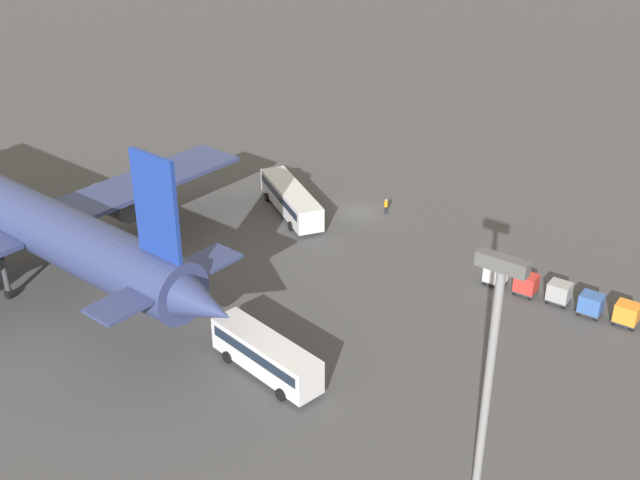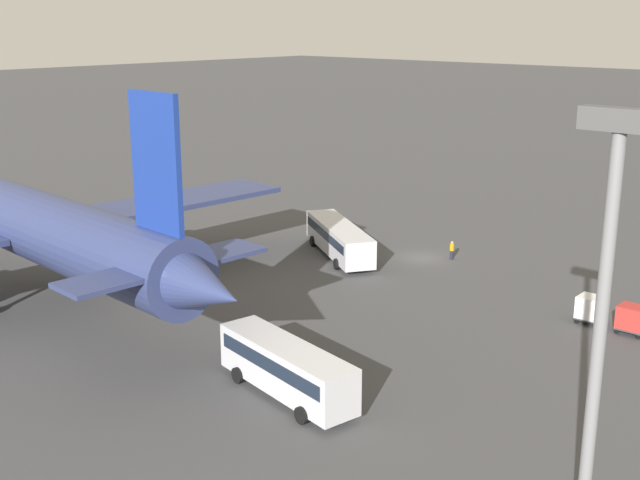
{
  "view_description": "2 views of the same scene",
  "coord_description": "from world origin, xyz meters",
  "px_view_note": "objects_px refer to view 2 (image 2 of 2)",
  "views": [
    {
      "loc": [
        -44.28,
        66.65,
        38.17
      ],
      "look_at": [
        -5.24,
        14.5,
        4.27
      ],
      "focal_mm": 45.0,
      "sensor_mm": 36.0,
      "label": 1
    },
    {
      "loc": [
        -40.93,
        59.09,
        21.44
      ],
      "look_at": [
        -0.33,
        14.39,
        4.74
      ],
      "focal_mm": 45.0,
      "sensor_mm": 36.0,
      "label": 2
    }
  ],
  "objects_px": {
    "airplane": "(15,218)",
    "worker_person": "(452,250)",
    "shuttle_bus_near": "(339,237)",
    "cargo_cart_white": "(591,308)",
    "cargo_cart_red": "(632,318)",
    "shuttle_bus_far": "(286,366)"
  },
  "relations": [
    {
      "from": "airplane",
      "to": "worker_person",
      "type": "height_order",
      "value": "airplane"
    },
    {
      "from": "shuttle_bus_near",
      "to": "worker_person",
      "type": "height_order",
      "value": "shuttle_bus_near"
    },
    {
      "from": "shuttle_bus_near",
      "to": "cargo_cart_white",
      "type": "distance_m",
      "value": 24.9
    },
    {
      "from": "airplane",
      "to": "worker_person",
      "type": "xyz_separation_m",
      "value": [
        -19.19,
        -31.96,
        -5.7
      ]
    },
    {
      "from": "airplane",
      "to": "cargo_cart_white",
      "type": "relative_size",
      "value": 26.54
    },
    {
      "from": "cargo_cart_white",
      "to": "cargo_cart_red",
      "type": "bearing_deg",
      "value": -179.59
    },
    {
      "from": "cargo_cart_red",
      "to": "shuttle_bus_near",
      "type": "bearing_deg",
      "value": -1.46
    },
    {
      "from": "shuttle_bus_near",
      "to": "shuttle_bus_far",
      "type": "bearing_deg",
      "value": 156.59
    },
    {
      "from": "cargo_cart_red",
      "to": "airplane",
      "type": "bearing_deg",
      "value": 33.05
    },
    {
      "from": "airplane",
      "to": "shuttle_bus_near",
      "type": "bearing_deg",
      "value": -109.79
    },
    {
      "from": "airplane",
      "to": "cargo_cart_red",
      "type": "relative_size",
      "value": 26.54
    },
    {
      "from": "shuttle_bus_near",
      "to": "cargo_cart_white",
      "type": "bearing_deg",
      "value": -149.95
    },
    {
      "from": "shuttle_bus_near",
      "to": "cargo_cart_white",
      "type": "height_order",
      "value": "shuttle_bus_near"
    },
    {
      "from": "shuttle_bus_far",
      "to": "cargo_cart_white",
      "type": "xyz_separation_m",
      "value": [
        -8.25,
        -23.15,
        -0.73
      ]
    },
    {
      "from": "cargo_cart_red",
      "to": "cargo_cart_white",
      "type": "relative_size",
      "value": 1.0
    },
    {
      "from": "shuttle_bus_far",
      "to": "worker_person",
      "type": "relative_size",
      "value": 6.19
    },
    {
      "from": "airplane",
      "to": "cargo_cart_white",
      "type": "distance_m",
      "value": 43.92
    },
    {
      "from": "shuttle_bus_near",
      "to": "airplane",
      "type": "bearing_deg",
      "value": 99.13
    },
    {
      "from": "shuttle_bus_far",
      "to": "worker_person",
      "type": "height_order",
      "value": "shuttle_bus_far"
    },
    {
      "from": "cargo_cart_red",
      "to": "worker_person",
      "type": "bearing_deg",
      "value": -19.39
    },
    {
      "from": "shuttle_bus_far",
      "to": "worker_person",
      "type": "bearing_deg",
      "value": -64.99
    },
    {
      "from": "shuttle_bus_far",
      "to": "shuttle_bus_near",
      "type": "bearing_deg",
      "value": -45.4
    }
  ]
}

